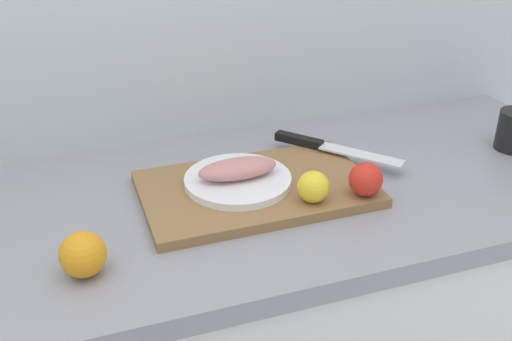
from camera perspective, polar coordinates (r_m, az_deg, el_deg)
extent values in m
cube|color=gray|center=(1.15, -10.60, -4.84)|extent=(2.00, 0.60, 0.04)
cube|color=olive|center=(1.18, 0.00, -1.72)|extent=(0.44, 0.27, 0.02)
cylinder|color=white|center=(1.17, -1.72, -0.93)|extent=(0.21, 0.21, 0.01)
ellipsoid|color=tan|center=(1.16, -1.74, 0.17)|extent=(0.16, 0.07, 0.04)
cube|color=silver|center=(1.28, 9.87, 1.47)|extent=(0.14, 0.16, 0.00)
cube|color=black|center=(1.33, 4.06, 2.87)|extent=(0.09, 0.10, 0.02)
sphere|color=yellow|center=(1.11, 5.41, -1.53)|extent=(0.06, 0.06, 0.06)
sphere|color=red|center=(1.14, 10.27, -0.81)|extent=(0.06, 0.06, 0.06)
sphere|color=orange|center=(0.99, -15.98, -7.61)|extent=(0.07, 0.07, 0.07)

